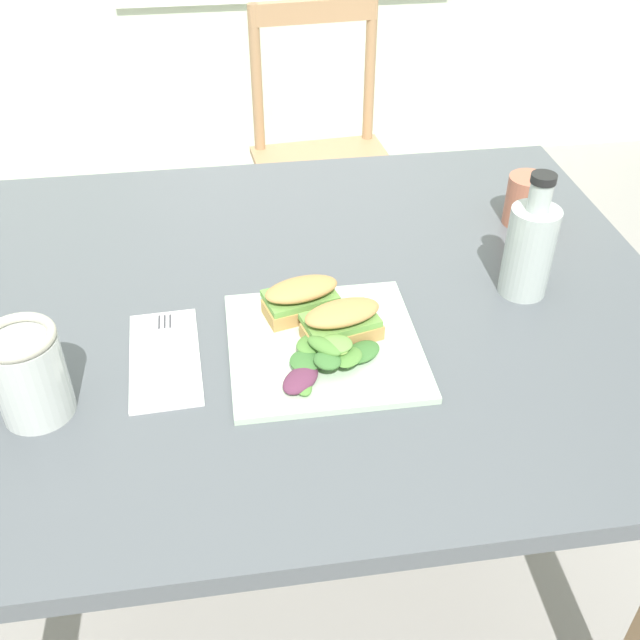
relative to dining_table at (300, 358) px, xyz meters
name	(u,v)px	position (x,y,z in m)	size (l,w,h in m)	color
ground_plane	(292,556)	(-0.02, 0.05, -0.62)	(7.84, 7.84, 0.00)	gray
dining_table	(300,358)	(0.00, 0.00, 0.00)	(1.17, 0.95, 0.74)	#51565B
chair_wooden_far	(325,163)	(0.20, 1.06, -0.17)	(0.43, 0.43, 0.87)	tan
plate_lunch	(324,345)	(0.02, -0.13, 0.13)	(0.27, 0.27, 0.01)	beige
sandwich_half_front	(342,321)	(0.05, -0.12, 0.16)	(0.12, 0.09, 0.06)	tan
sandwich_half_back	(301,298)	(0.00, -0.05, 0.16)	(0.12, 0.09, 0.06)	tan
salad_mixed_greens	(326,356)	(0.02, -0.18, 0.15)	(0.16, 0.15, 0.04)	#3D7033
napkin_folded	(165,358)	(-0.20, -0.12, 0.13)	(0.10, 0.21, 0.00)	white
fork_on_napkin	(165,348)	(-0.20, -0.10, 0.13)	(0.03, 0.19, 0.00)	silver
bottle_cold_brew	(528,253)	(0.35, -0.03, 0.19)	(0.07, 0.07, 0.20)	black
mason_jar_iced_tea	(30,378)	(-0.36, -0.20, 0.18)	(0.09, 0.09, 0.13)	#995623
cup_extra_side	(526,200)	(0.43, 0.17, 0.17)	(0.07, 0.07, 0.09)	#B2664C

